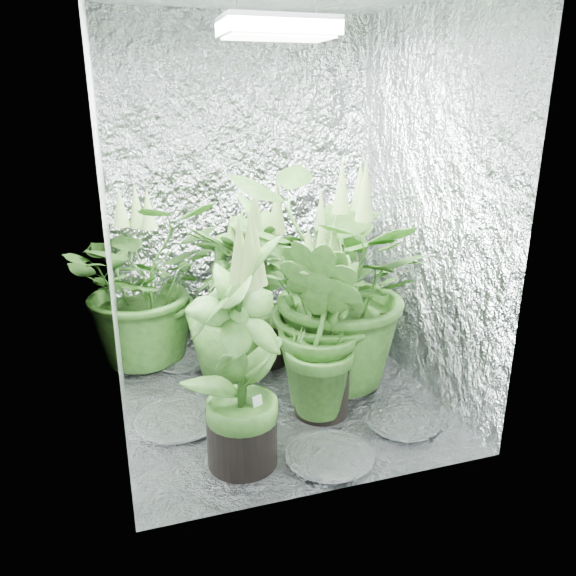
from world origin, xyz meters
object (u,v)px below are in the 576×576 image
(plant_a, at_px, (143,282))
(plant_c, at_px, (337,279))
(plant_f, at_px, (240,359))
(grow_lamp, at_px, (278,28))
(plant_b, at_px, (264,283))
(plant_g, at_px, (323,330))
(plant_e, at_px, (336,287))
(circulation_fan, at_px, (359,336))
(plant_d, at_px, (228,306))

(plant_a, xyz_separation_m, plant_c, (1.17, -0.13, -0.05))
(plant_a, bearing_deg, plant_f, -74.49)
(grow_lamp, relative_size, plant_b, 0.45)
(plant_g, bearing_deg, plant_e, 53.69)
(plant_c, relative_size, plant_e, 0.76)
(plant_g, bearing_deg, circulation_fan, 49.56)
(plant_a, distance_m, plant_e, 1.15)
(plant_e, height_order, plant_f, plant_e)
(plant_d, distance_m, plant_g, 0.65)
(plant_b, height_order, circulation_fan, plant_b)
(plant_d, height_order, circulation_fan, plant_d)
(plant_a, xyz_separation_m, plant_b, (0.68, -0.19, -0.01))
(plant_b, height_order, plant_f, plant_f)
(circulation_fan, bearing_deg, plant_c, 132.81)
(plant_a, bearing_deg, plant_d, -36.41)
(plant_d, bearing_deg, plant_f, -98.10)
(plant_b, relative_size, circulation_fan, 3.09)
(grow_lamp, distance_m, plant_d, 1.44)
(plant_e, bearing_deg, grow_lamp, 178.04)
(plant_b, distance_m, plant_f, 1.02)
(plant_f, bearing_deg, circulation_fan, 41.15)
(grow_lamp, xyz_separation_m, plant_a, (-0.64, 0.64, -1.31))
(plant_c, bearing_deg, circulation_fan, -70.18)
(plant_e, distance_m, plant_g, 0.29)
(plant_b, xyz_separation_m, plant_d, (-0.24, -0.13, -0.07))
(plant_a, distance_m, plant_b, 0.71)
(plant_c, bearing_deg, plant_g, -117.24)
(plant_d, bearing_deg, plant_c, 14.30)
(circulation_fan, bearing_deg, plant_e, -109.91)
(grow_lamp, bearing_deg, plant_c, 43.75)
(plant_a, distance_m, plant_g, 1.17)
(plant_b, height_order, plant_g, plant_b)
(plant_b, bearing_deg, circulation_fan, -14.07)
(plant_c, relative_size, circulation_fan, 2.81)
(grow_lamp, relative_size, plant_g, 0.50)
(plant_d, xyz_separation_m, plant_f, (-0.12, -0.82, 0.07))
(plant_e, bearing_deg, plant_g, -126.31)
(plant_e, relative_size, plant_g, 1.31)
(plant_a, height_order, plant_d, plant_a)
(plant_f, bearing_deg, grow_lamp, 57.30)
(grow_lamp, distance_m, plant_b, 1.40)
(plant_a, relative_size, plant_c, 1.08)
(plant_a, bearing_deg, plant_b, -15.88)
(plant_b, relative_size, plant_d, 1.15)
(grow_lamp, relative_size, plant_a, 0.46)
(grow_lamp, bearing_deg, plant_d, 122.75)
(plant_f, relative_size, circulation_fan, 3.12)
(grow_lamp, bearing_deg, plant_e, -1.96)
(plant_c, distance_m, plant_f, 1.32)
(grow_lamp, distance_m, circulation_fan, 1.81)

